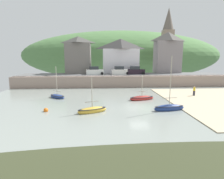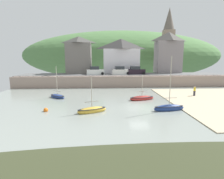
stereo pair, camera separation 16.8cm
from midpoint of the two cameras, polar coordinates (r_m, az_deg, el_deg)
ground at (r=17.14m, az=19.94°, el=-12.95°), size 48.00×41.00×0.61m
quay_seawall at (r=42.16m, az=3.77°, el=2.76°), size 48.00×9.40×2.40m
hillside_backdrop at (r=79.72m, az=3.30°, el=10.13°), size 80.00×44.00×19.50m
waterfront_building_left at (r=49.52m, az=-9.84°, el=10.34°), size 6.43×5.80×9.19m
waterfront_building_centre at (r=49.48m, az=2.82°, el=10.18°), size 9.27×5.41×8.65m
waterfront_building_right at (r=52.25m, az=16.67°, el=10.76°), size 6.65×4.62×10.41m
church_with_spire at (r=56.63m, az=16.72°, el=14.35°), size 3.00×3.00×17.33m
sailboat_blue_trim at (r=31.94m, az=-15.99°, el=-1.96°), size 3.25×3.13×5.27m
sailboat_white_hull at (r=29.67m, az=9.16°, el=-2.59°), size 4.19×2.25×4.00m
rowboat_small_beached at (r=22.98m, az=-5.86°, el=-6.20°), size 3.80×2.42×4.40m
sailboat_far_left at (r=24.70m, az=17.01°, el=-5.30°), size 4.07×1.52×6.95m
parked_car_near_slipway at (r=44.86m, az=-4.98°, el=5.56°), size 4.25×2.09×1.95m
parked_car_by_wall at (r=45.08m, az=2.66°, el=5.61°), size 4.19×1.92×1.95m
parked_car_end_of_row at (r=45.61m, az=7.34°, el=5.59°), size 4.25×2.09×1.95m
person_on_slipway at (r=34.69m, az=23.79°, el=-0.27°), size 0.34×0.34×1.62m
mooring_buoy at (r=24.60m, az=-19.19°, el=-5.89°), size 0.55×0.55×0.55m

